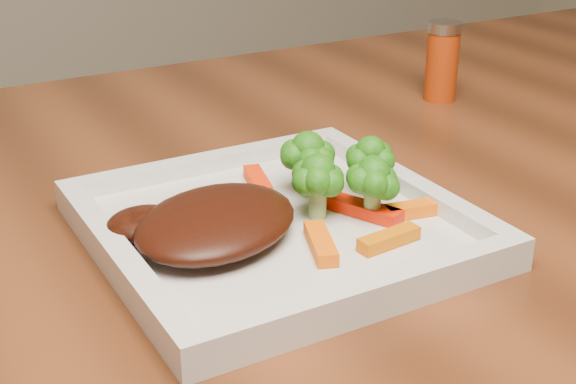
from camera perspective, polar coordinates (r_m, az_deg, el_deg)
plate at (r=0.62m, az=-0.80°, el=-2.79°), size 0.27×0.27×0.01m
steak at (r=0.59m, az=-5.14°, el=-2.13°), size 0.17×0.16×0.03m
broccoli_0 at (r=0.66m, az=1.42°, el=2.63°), size 0.06×0.06×0.07m
broccoli_1 at (r=0.66m, az=5.87°, el=2.47°), size 0.05×0.05×0.06m
broccoli_2 at (r=0.62m, az=6.08°, el=0.59°), size 0.06×0.06×0.06m
broccoli_3 at (r=0.62m, az=2.14°, el=0.77°), size 0.07×0.07×0.06m
carrot_0 at (r=0.59m, az=7.19°, el=-3.32°), size 0.05×0.02×0.01m
carrot_1 at (r=0.64m, az=9.19°, el=-1.17°), size 0.05×0.02×0.01m
carrot_2 at (r=0.58m, az=2.34°, el=-3.65°), size 0.03×0.06×0.01m
carrot_4 at (r=0.68m, az=-2.17°, el=0.77°), size 0.03×0.05×0.01m
carrot_5 at (r=0.63m, az=5.42°, el=-1.23°), size 0.04×0.06×0.01m
spice_shaker at (r=0.96m, az=10.91°, el=9.10°), size 0.05×0.05×0.09m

